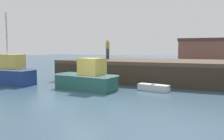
# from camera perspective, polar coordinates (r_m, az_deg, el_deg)

# --- Properties ---
(ground) EXTENTS (120.00, 160.00, 0.10)m
(ground) POSITION_cam_1_polar(r_m,az_deg,el_deg) (12.40, -8.12, -7.22)
(ground) COLOR #334C60
(pier) EXTENTS (14.07, 6.28, 1.70)m
(pier) POSITION_cam_1_polar(r_m,az_deg,el_deg) (18.61, 8.45, 1.49)
(pier) COLOR brown
(pier) RESTS_ON ground
(fishing_boat_near_left) EXTENTS (4.33, 1.46, 5.23)m
(fishing_boat_near_left) POSITION_cam_1_polar(r_m,az_deg,el_deg) (18.51, -24.45, -0.70)
(fishing_boat_near_left) COLOR navy
(fishing_boat_near_left) RESTS_ON ground
(fishing_boat_near_right) EXTENTS (4.28, 2.03, 2.04)m
(fishing_boat_near_right) POSITION_cam_1_polar(r_m,az_deg,el_deg) (14.76, -6.22, -1.99)
(fishing_boat_near_right) COLOR #23564C
(fishing_boat_near_right) RESTS_ON ground
(rowboat) EXTENTS (2.03, 0.99, 0.45)m
(rowboat) POSITION_cam_1_polar(r_m,az_deg,el_deg) (14.57, 10.34, -4.35)
(rowboat) COLOR silver
(rowboat) RESTS_ON ground
(dockworker) EXTENTS (0.34, 0.34, 1.72)m
(dockworker) POSITION_cam_1_polar(r_m,az_deg,el_deg) (20.33, -1.10, 5.15)
(dockworker) COLOR #2D3342
(dockworker) RESTS_ON pier
(warehouse) EXTENTS (7.86, 5.08, 4.42)m
(warehouse) POSITION_cam_1_polar(r_m,az_deg,el_deg) (43.25, 21.57, 4.44)
(warehouse) COLOR brown
(warehouse) RESTS_ON ground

